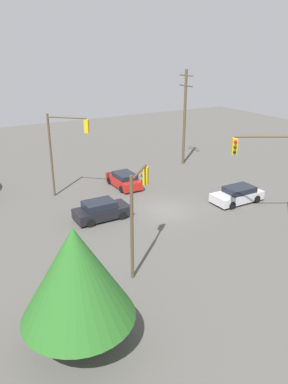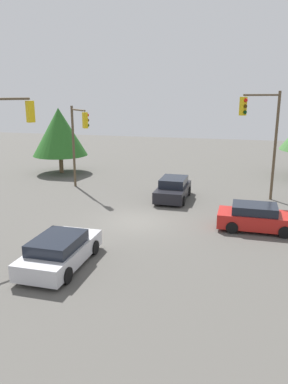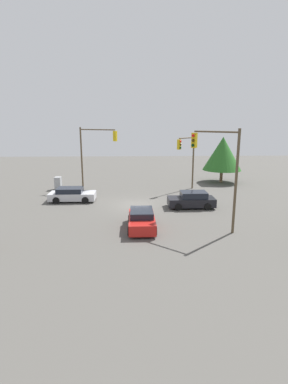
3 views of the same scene
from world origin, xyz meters
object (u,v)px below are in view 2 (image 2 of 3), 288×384
at_px(sedan_silver, 60,251).
at_px(sedan_red, 257,218).
at_px(traffic_signal_aux, 78,134).
at_px(sedan_dark, 173,189).
at_px(traffic_signal_main, 264,129).

xyz_separation_m(sedan_silver, sedan_red, (-7.86, -6.43, 0.01)).
bearing_deg(traffic_signal_aux, sedan_dark, 39.43).
distance_m(sedan_dark, traffic_signal_main, 6.85).
xyz_separation_m(sedan_red, traffic_signal_aux, (12.33, -5.39, 3.39)).
bearing_deg(sedan_silver, sedan_red, 39.26).
xyz_separation_m(traffic_signal_main, traffic_signal_aux, (12.55, -0.14, -0.68)).
xyz_separation_m(sedan_dark, traffic_signal_main, (-5.49, -0.66, 4.05)).
relative_size(sedan_silver, sedan_dark, 1.06).
distance_m(sedan_silver, traffic_signal_main, 14.78).
height_order(sedan_red, traffic_signal_main, traffic_signal_main).
distance_m(sedan_red, traffic_signal_main, 6.65).
distance_m(traffic_signal_main, traffic_signal_aux, 12.57).
bearing_deg(sedan_silver, traffic_signal_main, 55.30).
relative_size(sedan_red, traffic_signal_aux, 0.68).
height_order(sedan_silver, traffic_signal_main, traffic_signal_main).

